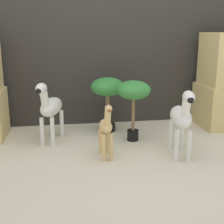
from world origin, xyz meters
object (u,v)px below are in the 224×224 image
object	(u,v)px
giraffe_figurine	(106,129)
potted_palm_back	(134,93)
potted_palm_front	(107,90)
zebra_right	(182,117)
zebra_left	(50,107)

from	to	relation	value
giraffe_figurine	potted_palm_back	distance (m)	0.58
giraffe_figurine	potted_palm_back	size ratio (longest dim) A/B	0.83
giraffe_figurine	potted_palm_front	distance (m)	0.81
zebra_right	potted_palm_front	world-z (taller)	zebra_right
potted_palm_back	zebra_left	bearing A→B (deg)	174.02
zebra_left	potted_palm_front	distance (m)	0.68
zebra_right	potted_palm_back	world-z (taller)	zebra_right
potted_palm_front	potted_palm_back	world-z (taller)	potted_palm_back
zebra_left	potted_palm_back	distance (m)	0.84
giraffe_figurine	potted_palm_front	xyz separation A→B (m)	(0.12, 0.78, 0.19)
potted_palm_front	potted_palm_back	xyz separation A→B (m)	(0.21, -0.36, 0.03)
zebra_right	zebra_left	size ratio (longest dim) A/B	1.00
zebra_right	zebra_left	bearing A→B (deg)	153.54
zebra_right	zebra_left	distance (m)	1.28
zebra_right	giraffe_figurine	xyz separation A→B (m)	(-0.65, 0.07, -0.10)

